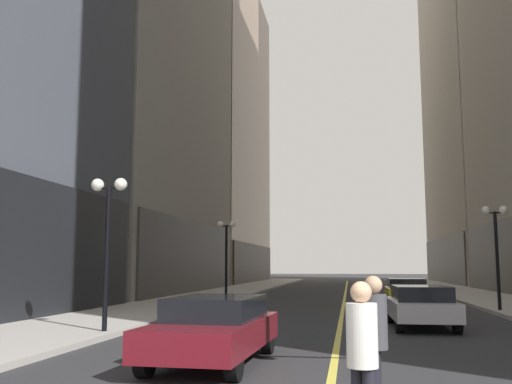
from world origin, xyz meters
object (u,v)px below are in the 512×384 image
at_px(pedestrian_with_orange_bag, 374,334).
at_px(car_yellow, 406,291).
at_px(street_lamp_left_near, 108,219).
at_px(street_lamp_left_far, 226,242).
at_px(street_lamp_right_mid, 496,234).
at_px(pedestrian_in_white_shirt, 362,350).
at_px(car_maroon, 215,327).
at_px(car_silver, 421,305).

bearing_deg(pedestrian_with_orange_bag, car_yellow, 83.57).
distance_m(pedestrian_with_orange_bag, street_lamp_left_near, 10.54).
relative_size(car_yellow, street_lamp_left_far, 0.93).
bearing_deg(street_lamp_right_mid, pedestrian_with_orange_bag, -108.35).
relative_size(street_lamp_left_far, street_lamp_right_mid, 1.00).
distance_m(street_lamp_left_near, street_lamp_right_mid, 16.13).
xyz_separation_m(pedestrian_in_white_shirt, street_lamp_left_far, (-6.87, 24.54, 2.22)).
bearing_deg(pedestrian_in_white_shirt, car_maroon, 119.50).
relative_size(pedestrian_with_orange_bag, street_lamp_left_near, 0.41).
distance_m(car_maroon, pedestrian_in_white_shirt, 5.73).
bearing_deg(pedestrian_in_white_shirt, car_yellow, 83.47).
bearing_deg(street_lamp_left_near, pedestrian_with_orange_bag, -46.91).
bearing_deg(car_yellow, street_lamp_left_near, -123.85).
bearing_deg(street_lamp_right_mid, street_lamp_left_far, 155.07).
distance_m(car_maroon, street_lamp_left_far, 20.14).
height_order(car_silver, pedestrian_in_white_shirt, pedestrian_in_white_shirt).
height_order(car_maroon, car_yellow, same).
xyz_separation_m(car_maroon, pedestrian_with_orange_bag, (3.00, -3.73, 0.35)).
bearing_deg(car_maroon, street_lamp_right_mid, 57.26).
distance_m(car_silver, pedestrian_in_white_shirt, 12.52).
bearing_deg(car_silver, street_lamp_left_near, -158.22).
bearing_deg(street_lamp_right_mid, car_yellow, 127.38).
bearing_deg(car_maroon, car_silver, 56.45).
height_order(pedestrian_in_white_shirt, street_lamp_left_far, street_lamp_left_far).
bearing_deg(pedestrian_with_orange_bag, car_maroon, 128.74).
bearing_deg(street_lamp_left_near, car_yellow, 56.15).
xyz_separation_m(street_lamp_left_near, street_lamp_left_far, (0.00, 15.77, 0.00)).
bearing_deg(street_lamp_left_far, street_lamp_right_mid, -24.93).
bearing_deg(pedestrian_with_orange_bag, street_lamp_left_far, 106.83).
height_order(car_silver, pedestrian_with_orange_bag, pedestrian_with_orange_bag).
height_order(car_yellow, pedestrian_with_orange_bag, pedestrian_with_orange_bag).
relative_size(car_maroon, street_lamp_right_mid, 1.03).
xyz_separation_m(pedestrian_in_white_shirt, street_lamp_right_mid, (5.93, 18.59, 2.22)).
bearing_deg(street_lamp_left_far, car_silver, -53.79).
bearing_deg(street_lamp_right_mid, street_lamp_left_near, -142.51).
bearing_deg(pedestrian_in_white_shirt, street_lamp_right_mid, 72.30).
relative_size(pedestrian_with_orange_bag, street_lamp_right_mid, 0.41).
relative_size(car_silver, pedestrian_with_orange_bag, 2.35).
relative_size(pedestrian_in_white_shirt, street_lamp_left_near, 0.40).
xyz_separation_m(car_silver, street_lamp_left_far, (-8.93, 12.20, 2.54)).
bearing_deg(car_yellow, car_maroon, -106.87).
bearing_deg(car_maroon, car_yellow, 73.13).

